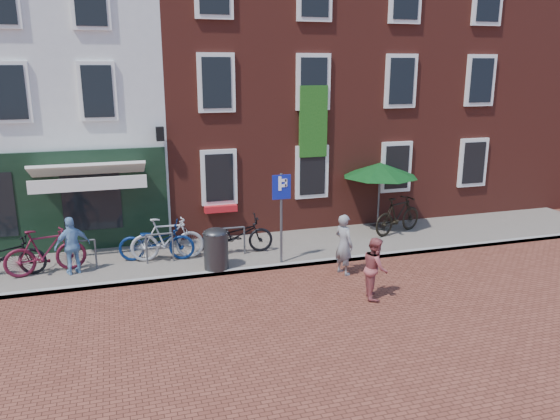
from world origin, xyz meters
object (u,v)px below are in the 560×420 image
object	(u,v)px
parasol	(380,167)
litter_bin	(216,246)
woman	(344,244)
parking_sign	(281,202)
bicycle_5	(398,215)
cafe_person	(72,246)
bicycle_4	(237,235)
bicycle_3	(167,239)
boy	(375,268)
bicycle_0	(3,255)
bicycle_2	(157,241)
bicycle_1	(45,251)

from	to	relation	value
parasol	litter_bin	bearing A→B (deg)	-159.93
woman	parking_sign	bearing A→B (deg)	32.96
woman	bicycle_5	world-z (taller)	woman
cafe_person	bicycle_4	bearing A→B (deg)	164.89
woman	bicycle_3	xyz separation A→B (m)	(-4.31, 2.13, -0.10)
boy	bicycle_4	distance (m)	4.48
parking_sign	bicycle_0	xyz separation A→B (m)	(-7.01, 1.12, -1.14)
bicycle_3	parking_sign	bearing A→B (deg)	-107.91
litter_bin	bicycle_2	bearing A→B (deg)	142.19
bicycle_3	bicycle_4	world-z (taller)	bicycle_3
parasol	boy	world-z (taller)	parasol
bicycle_3	bicycle_4	bearing A→B (deg)	-87.25
bicycle_2	boy	bearing A→B (deg)	-117.57
woman	litter_bin	bearing A→B (deg)	50.53
bicycle_0	bicycle_1	size ratio (longest dim) A/B	1.03
bicycle_1	bicycle_4	bearing A→B (deg)	-100.04
litter_bin	parking_sign	distance (m)	2.07
litter_bin	parking_sign	size ratio (longest dim) A/B	0.48
cafe_person	bicycle_3	distance (m)	2.44
bicycle_1	bicycle_5	size ratio (longest dim) A/B	1.00
bicycle_3	bicycle_5	xyz separation A→B (m)	(7.25, 0.36, 0.00)
bicycle_2	bicycle_4	xyz separation A→B (m)	(2.23, -0.07, 0.00)
boy	bicycle_2	distance (m)	6.04
litter_bin	bicycle_2	distance (m)	1.82
bicycle_5	bicycle_3	bearing A→B (deg)	73.21
bicycle_1	bicycle_3	world-z (taller)	same
litter_bin	cafe_person	bearing A→B (deg)	168.82
cafe_person	bicycle_2	bearing A→B (deg)	171.35
boy	bicycle_1	bearing A→B (deg)	80.87
boy	bicycle_4	world-z (taller)	boy
bicycle_3	bicycle_5	bearing A→B (deg)	-84.28
bicycle_4	bicycle_0	bearing A→B (deg)	93.98
cafe_person	bicycle_5	bearing A→B (deg)	164.60
boy	bicycle_5	size ratio (longest dim) A/B	0.74
boy	bicycle_0	size ratio (longest dim) A/B	0.71
woman	bicycle_2	distance (m)	5.09
parking_sign	bicycle_1	size ratio (longest dim) A/B	1.24
cafe_person	bicycle_2	world-z (taller)	cafe_person
litter_bin	parking_sign	xyz separation A→B (m)	(1.77, -0.06, 1.07)
woman	boy	xyz separation A→B (m)	(0.10, -1.61, -0.07)
litter_bin	bicycle_5	distance (m)	6.26
woman	bicycle_1	distance (m)	7.65
parasol	bicycle_0	bearing A→B (deg)	-174.60
bicycle_5	boy	bearing A→B (deg)	125.64
boy	bicycle_1	distance (m)	8.31
parking_sign	bicycle_1	world-z (taller)	parking_sign
bicycle_0	bicycle_5	size ratio (longest dim) A/B	1.03
woman	bicycle_5	xyz separation A→B (m)	(2.94, 2.49, -0.10)
woman	boy	size ratio (longest dim) A/B	1.10
woman	bicycle_1	size ratio (longest dim) A/B	0.81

